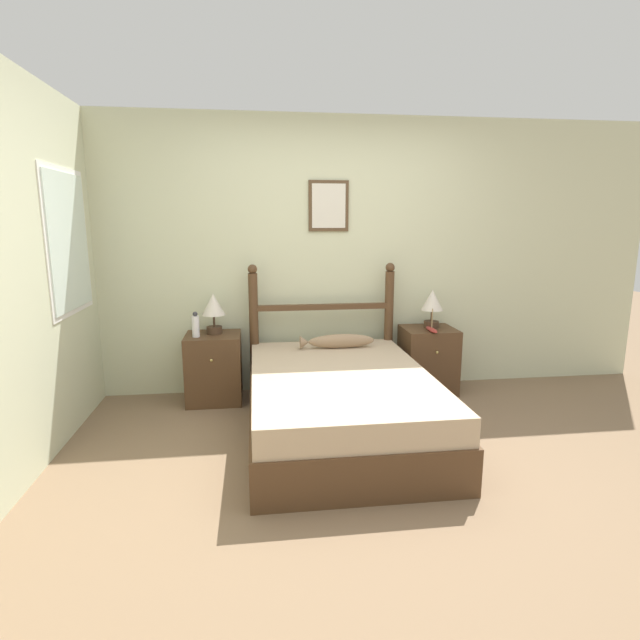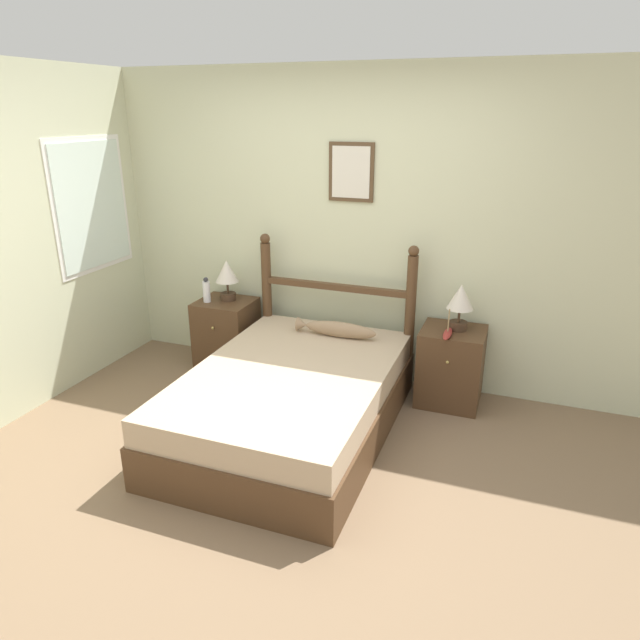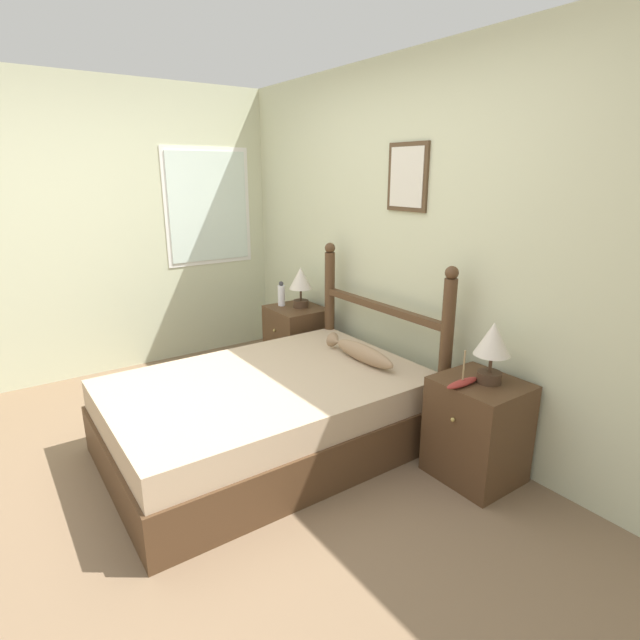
{
  "view_description": "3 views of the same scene",
  "coord_description": "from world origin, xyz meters",
  "px_view_note": "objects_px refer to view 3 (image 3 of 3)",
  "views": [
    {
      "loc": [
        -0.69,
        -2.95,
        1.62
      ],
      "look_at": [
        -0.17,
        0.99,
        0.82
      ],
      "focal_mm": 28.0,
      "sensor_mm": 36.0,
      "label": 1
    },
    {
      "loc": [
        1.39,
        -2.73,
        2.21
      ],
      "look_at": [
        0.02,
        0.92,
        0.76
      ],
      "focal_mm": 32.0,
      "sensor_mm": 36.0,
      "label": 2
    },
    {
      "loc": [
        2.56,
        -0.83,
        1.78
      ],
      "look_at": [
        -0.11,
        1.04,
        0.81
      ],
      "focal_mm": 28.0,
      "sensor_mm": 36.0,
      "label": 3
    }
  ],
  "objects_px": {
    "bed": "(268,414)",
    "nightstand_right": "(477,430)",
    "table_lamp_right": "(492,344)",
    "fish_pillow": "(360,352)",
    "model_boat": "(462,382)",
    "nightstand_left": "(297,340)",
    "table_lamp_left": "(301,282)",
    "bottle": "(281,295)"
  },
  "relations": [
    {
      "from": "bed",
      "to": "bottle",
      "type": "bearing_deg",
      "value": 145.09
    },
    {
      "from": "nightstand_left",
      "to": "table_lamp_left",
      "type": "bearing_deg",
      "value": 71.6
    },
    {
      "from": "nightstand_right",
      "to": "table_lamp_left",
      "type": "distance_m",
      "value": 2.06
    },
    {
      "from": "nightstand_right",
      "to": "table_lamp_right",
      "type": "bearing_deg",
      "value": 40.3
    },
    {
      "from": "table_lamp_left",
      "to": "fish_pillow",
      "type": "xyz_separation_m",
      "value": [
        1.08,
        -0.2,
        -0.29
      ]
    },
    {
      "from": "table_lamp_left",
      "to": "bottle",
      "type": "xyz_separation_m",
      "value": [
        -0.15,
        -0.11,
        -0.13
      ]
    },
    {
      "from": "bed",
      "to": "nightstand_left",
      "type": "bearing_deg",
      "value": 139.19
    },
    {
      "from": "table_lamp_left",
      "to": "table_lamp_right",
      "type": "height_order",
      "value": "same"
    },
    {
      "from": "bed",
      "to": "model_boat",
      "type": "height_order",
      "value": "model_boat"
    },
    {
      "from": "fish_pillow",
      "to": "nightstand_right",
      "type": "bearing_deg",
      "value": 10.16
    },
    {
      "from": "nightstand_left",
      "to": "table_lamp_right",
      "type": "xyz_separation_m",
      "value": [
        2.03,
        0.02,
        0.54
      ]
    },
    {
      "from": "nightstand_right",
      "to": "table_lamp_right",
      "type": "xyz_separation_m",
      "value": [
        0.03,
        0.02,
        0.54
      ]
    },
    {
      "from": "table_lamp_right",
      "to": "bottle",
      "type": "bearing_deg",
      "value": -177.51
    },
    {
      "from": "nightstand_right",
      "to": "table_lamp_left",
      "type": "bearing_deg",
      "value": 178.82
    },
    {
      "from": "nightstand_left",
      "to": "bottle",
      "type": "distance_m",
      "value": 0.44
    },
    {
      "from": "nightstand_right",
      "to": "nightstand_left",
      "type": "bearing_deg",
      "value": 180.0
    },
    {
      "from": "model_boat",
      "to": "nightstand_left",
      "type": "bearing_deg",
      "value": 175.93
    },
    {
      "from": "model_boat",
      "to": "nightstand_right",
      "type": "bearing_deg",
      "value": 79.03
    },
    {
      "from": "nightstand_right",
      "to": "bottle",
      "type": "relative_size",
      "value": 2.76
    },
    {
      "from": "model_boat",
      "to": "fish_pillow",
      "type": "xyz_separation_m",
      "value": [
        -0.88,
        -0.02,
        -0.08
      ]
    },
    {
      "from": "bed",
      "to": "table_lamp_left",
      "type": "height_order",
      "value": "table_lamp_left"
    },
    {
      "from": "table_lamp_left",
      "to": "model_boat",
      "type": "bearing_deg",
      "value": -5.28
    },
    {
      "from": "nightstand_left",
      "to": "table_lamp_right",
      "type": "height_order",
      "value": "table_lamp_right"
    },
    {
      "from": "table_lamp_left",
      "to": "bottle",
      "type": "relative_size",
      "value": 1.61
    },
    {
      "from": "table_lamp_right",
      "to": "bottle",
      "type": "relative_size",
      "value": 1.61
    },
    {
      "from": "nightstand_left",
      "to": "nightstand_right",
      "type": "height_order",
      "value": "same"
    },
    {
      "from": "nightstand_left",
      "to": "fish_pillow",
      "type": "height_order",
      "value": "fish_pillow"
    },
    {
      "from": "nightstand_right",
      "to": "fish_pillow",
      "type": "bearing_deg",
      "value": -169.84
    },
    {
      "from": "table_lamp_left",
      "to": "nightstand_right",
      "type": "bearing_deg",
      "value": -1.18
    },
    {
      "from": "nightstand_left",
      "to": "bottle",
      "type": "height_order",
      "value": "bottle"
    },
    {
      "from": "bed",
      "to": "table_lamp_right",
      "type": "height_order",
      "value": "table_lamp_right"
    },
    {
      "from": "bottle",
      "to": "model_boat",
      "type": "bearing_deg",
      "value": -1.88
    },
    {
      "from": "table_lamp_right",
      "to": "model_boat",
      "type": "height_order",
      "value": "table_lamp_right"
    },
    {
      "from": "table_lamp_right",
      "to": "bed",
      "type": "bearing_deg",
      "value": -139.2
    },
    {
      "from": "nightstand_left",
      "to": "model_boat",
      "type": "height_order",
      "value": "model_boat"
    },
    {
      "from": "nightstand_left",
      "to": "nightstand_right",
      "type": "xyz_separation_m",
      "value": [
        2.0,
        0.0,
        0.0
      ]
    },
    {
      "from": "bed",
      "to": "nightstand_right",
      "type": "height_order",
      "value": "nightstand_right"
    },
    {
      "from": "model_boat",
      "to": "table_lamp_right",
      "type": "bearing_deg",
      "value": 71.58
    },
    {
      "from": "nightstand_right",
      "to": "model_boat",
      "type": "distance_m",
      "value": 0.36
    },
    {
      "from": "bed",
      "to": "table_lamp_left",
      "type": "relative_size",
      "value": 5.59
    },
    {
      "from": "table_lamp_left",
      "to": "table_lamp_right",
      "type": "relative_size",
      "value": 1.0
    },
    {
      "from": "bottle",
      "to": "nightstand_right",
      "type": "bearing_deg",
      "value": 1.9
    }
  ]
}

